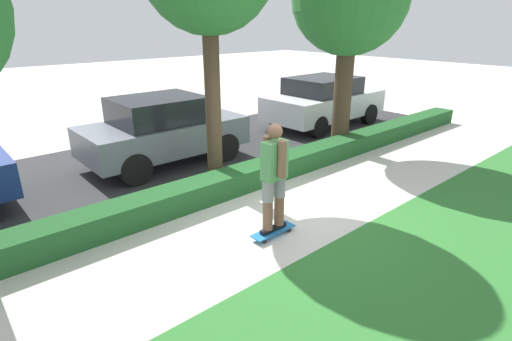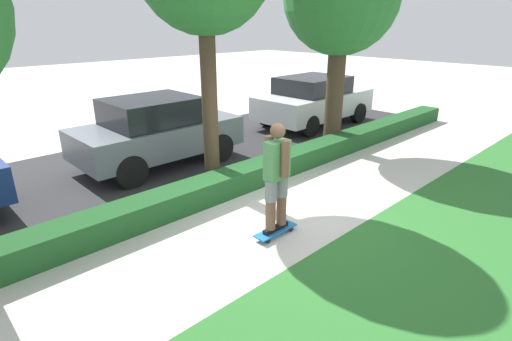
{
  "view_description": "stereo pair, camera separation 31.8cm",
  "coord_description": "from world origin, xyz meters",
  "px_view_note": "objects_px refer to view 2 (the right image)",
  "views": [
    {
      "loc": [
        -4.54,
        -4.33,
        3.27
      ],
      "look_at": [
        -0.24,
        0.6,
        0.8
      ],
      "focal_mm": 28.0,
      "sensor_mm": 36.0,
      "label": 1
    },
    {
      "loc": [
        -4.77,
        -4.12,
        3.27
      ],
      "look_at": [
        -0.24,
        0.6,
        0.8
      ],
      "focal_mm": 28.0,
      "sensor_mm": 36.0,
      "label": 2
    }
  ],
  "objects_px": {
    "parked_car_middle": "(156,131)",
    "skater_person": "(277,176)",
    "parked_car_rear": "(314,100)",
    "skateboard": "(276,231)"
  },
  "relations": [
    {
      "from": "parked_car_middle",
      "to": "skateboard",
      "type": "bearing_deg",
      "value": -95.55
    },
    {
      "from": "skater_person",
      "to": "parked_car_rear",
      "type": "height_order",
      "value": "skater_person"
    },
    {
      "from": "skater_person",
      "to": "parked_car_rear",
      "type": "distance_m",
      "value": 7.53
    },
    {
      "from": "skateboard",
      "to": "skater_person",
      "type": "relative_size",
      "value": 0.45
    },
    {
      "from": "skater_person",
      "to": "parked_car_rear",
      "type": "relative_size",
      "value": 0.42
    },
    {
      "from": "skater_person",
      "to": "parked_car_middle",
      "type": "xyz_separation_m",
      "value": [
        0.44,
        4.3,
        -0.2
      ]
    },
    {
      "from": "parked_car_middle",
      "to": "skater_person",
      "type": "bearing_deg",
      "value": -95.55
    },
    {
      "from": "parked_car_middle",
      "to": "parked_car_rear",
      "type": "height_order",
      "value": "parked_car_middle"
    },
    {
      "from": "parked_car_middle",
      "to": "parked_car_rear",
      "type": "distance_m",
      "value": 5.81
    },
    {
      "from": "skateboard",
      "to": "skater_person",
      "type": "height_order",
      "value": "skater_person"
    }
  ]
}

